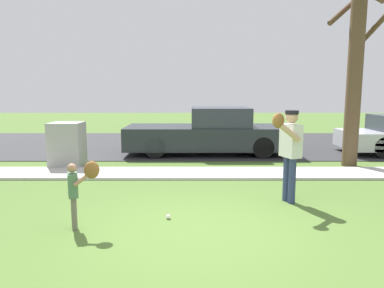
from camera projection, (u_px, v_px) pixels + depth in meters
name	position (u px, v px, depth m)	size (l,w,h in m)	color
ground_plane	(194.00, 175.00, 8.86)	(48.00, 48.00, 0.00)	#4C6B2D
sidewalk_strip	(194.00, 173.00, 8.95)	(36.00, 1.20, 0.06)	beige
road_surface	(193.00, 144.00, 13.90)	(36.00, 6.80, 0.02)	#2D2D30
person_adult	(288.00, 146.00, 6.60)	(0.64, 0.78, 1.69)	navy
person_child	(77.00, 185.00, 5.34)	(0.53, 0.33, 1.04)	#6B6656
baseball	(167.00, 217.00, 5.86)	(0.07, 0.07, 0.07)	white
utility_cabinet	(66.00, 145.00, 9.75)	(0.82, 0.79, 1.19)	gray
street_tree_near	(355.00, 53.00, 9.54)	(1.85, 1.89, 5.66)	brown
parked_pickup_dark	(209.00, 133.00, 11.74)	(5.20, 1.95, 1.48)	#23282D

